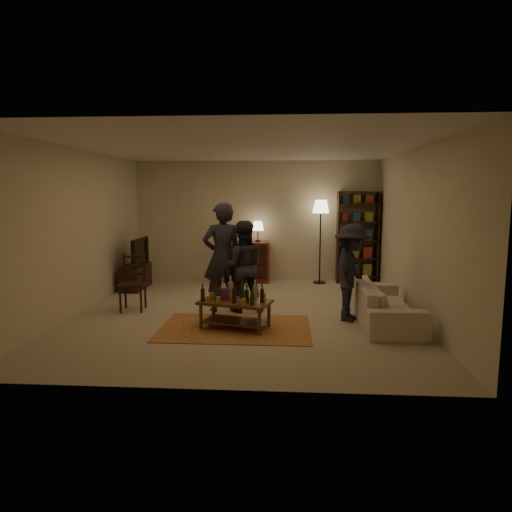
# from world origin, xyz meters

# --- Properties ---
(floor) EXTENTS (6.00, 6.00, 0.00)m
(floor) POSITION_xyz_m (0.00, 0.00, 0.00)
(floor) COLOR #C6B793
(floor) RESTS_ON ground
(room_shell) EXTENTS (6.00, 6.00, 6.00)m
(room_shell) POSITION_xyz_m (-0.65, 2.98, 1.81)
(room_shell) COLOR beige
(room_shell) RESTS_ON ground
(rug) EXTENTS (2.20, 1.50, 0.01)m
(rug) POSITION_xyz_m (-0.05, -0.88, 0.01)
(rug) COLOR #9A3621
(rug) RESTS_ON ground
(coffee_table) EXTENTS (1.13, 0.81, 0.76)m
(coffee_table) POSITION_xyz_m (-0.06, -0.88, 0.38)
(coffee_table) COLOR brown
(coffee_table) RESTS_ON ground
(dining_chair) EXTENTS (0.46, 0.46, 0.97)m
(dining_chair) POSITION_xyz_m (-1.90, 0.08, 0.51)
(dining_chair) COLOR black
(dining_chair) RESTS_ON ground
(tv_stand) EXTENTS (0.40, 1.00, 1.06)m
(tv_stand) POSITION_xyz_m (-2.44, 1.80, 0.38)
(tv_stand) COLOR black
(tv_stand) RESTS_ON ground
(dresser) EXTENTS (1.00, 0.50, 1.36)m
(dresser) POSITION_xyz_m (-0.19, 2.71, 0.48)
(dresser) COLOR maroon
(dresser) RESTS_ON ground
(bookshelf) EXTENTS (0.90, 0.34, 2.02)m
(bookshelf) POSITION_xyz_m (2.25, 2.78, 1.03)
(bookshelf) COLOR black
(bookshelf) RESTS_ON ground
(floor_lamp) EXTENTS (0.36, 0.36, 1.83)m
(floor_lamp) POSITION_xyz_m (1.42, 2.65, 1.56)
(floor_lamp) COLOR black
(floor_lamp) RESTS_ON ground
(sofa) EXTENTS (0.81, 2.08, 0.61)m
(sofa) POSITION_xyz_m (2.20, -0.40, 0.30)
(sofa) COLOR beige
(sofa) RESTS_ON ground
(person_left) EXTENTS (0.78, 0.65, 1.83)m
(person_left) POSITION_xyz_m (-0.38, 0.13, 0.92)
(person_left) COLOR #26262E
(person_left) RESTS_ON ground
(person_right) EXTENTS (0.82, 0.68, 1.53)m
(person_right) POSITION_xyz_m (-0.04, 0.13, 0.76)
(person_right) COLOR #292830
(person_right) RESTS_ON ground
(person_by_sofa) EXTENTS (0.89, 1.12, 1.52)m
(person_by_sofa) POSITION_xyz_m (1.70, -0.32, 0.76)
(person_by_sofa) COLOR #23232A
(person_by_sofa) RESTS_ON ground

